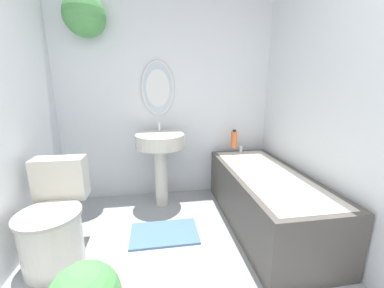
{
  "coord_description": "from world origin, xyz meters",
  "views": [
    {
      "loc": [
        -0.15,
        -0.35,
        1.31
      ],
      "look_at": [
        0.14,
        1.49,
        0.84
      ],
      "focal_mm": 22.0,
      "sensor_mm": 36.0,
      "label": 1
    }
  ],
  "objects": [
    {
      "name": "shampoo_bottle",
      "position": [
        0.75,
        2.22,
        0.7
      ],
      "size": [
        0.07,
        0.07,
        0.21
      ],
      "color": "#DB6633",
      "rests_on": "bathtub"
    },
    {
      "name": "wall_back",
      "position": [
        -0.12,
        2.4,
        1.32
      ],
      "size": [
        2.53,
        0.4,
        2.4
      ],
      "color": "silver",
      "rests_on": "ground_plane"
    },
    {
      "name": "pedestal_sink",
      "position": [
        -0.11,
        2.1,
        0.63
      ],
      "size": [
        0.52,
        0.52,
        0.91
      ],
      "color": "beige",
      "rests_on": "ground_plane"
    },
    {
      "name": "wall_right",
      "position": [
        1.23,
        1.2,
        1.2
      ],
      "size": [
        0.06,
        2.52,
        2.4
      ],
      "color": "silver",
      "rests_on": "ground_plane"
    },
    {
      "name": "bathtub",
      "position": [
        0.85,
        1.56,
        0.27
      ],
      "size": [
        0.67,
        1.57,
        0.6
      ],
      "color": "#4C4742",
      "rests_on": "ground_plane"
    },
    {
      "name": "bath_mat",
      "position": [
        -0.11,
        1.53,
        0.01
      ],
      "size": [
        0.6,
        0.38,
        0.02
      ],
      "color": "#4C7093",
      "rests_on": "ground_plane"
    },
    {
      "name": "toilet",
      "position": [
        -0.92,
        1.35,
        0.3
      ],
      "size": [
        0.44,
        0.6,
        0.75
      ],
      "color": "beige",
      "rests_on": "ground_plane"
    }
  ]
}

